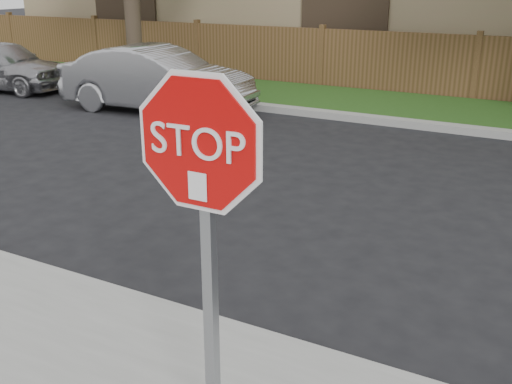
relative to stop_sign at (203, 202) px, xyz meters
The scene contains 7 objects.
ground 2.43m from the stop_sign, 112.64° to the left, with size 90.00×90.00×0.00m, color black.
far_curb 9.81m from the stop_sign, 93.67° to the left, with size 70.00×0.30×0.15m, color gray.
grass_strip 11.44m from the stop_sign, 93.13° to the left, with size 70.00×3.00×0.12m, color #1E4714.
fence 12.94m from the stop_sign, 92.74° to the left, with size 70.00×0.12×1.60m, color #4C361A.
stop_sign is the anchor object (origin of this frame).
sedan_far_left 14.90m from the stop_sign, 144.45° to the left, with size 1.58×3.92×1.34m, color #9E9DA1.
sedan_left 10.85m from the stop_sign, 128.75° to the left, with size 1.54×4.41×1.45m, color #A3A4A8.
Camera 1 is at (2.23, -3.90, 2.94)m, focal length 42.00 mm.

